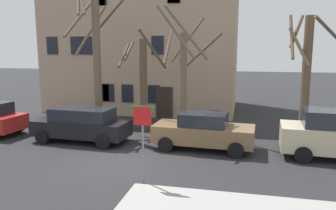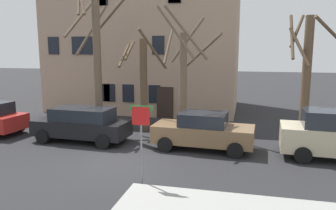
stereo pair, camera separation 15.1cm
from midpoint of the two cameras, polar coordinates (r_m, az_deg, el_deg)
name	(u,v)px [view 1 (the left image)]	position (r m, az deg, el deg)	size (l,w,h in m)	color
ground_plane	(120,163)	(13.55, -8.57, -9.94)	(120.00, 120.00, 0.00)	#262628
building_main	(146,36)	(26.01, -3.93, 11.90)	(14.21, 8.53, 11.04)	tan
tree_bare_near	(96,54)	(18.36, -12.70, 8.59)	(3.16, 2.81, 8.16)	brown
tree_bare_mid	(142,81)	(18.30, -4.71, 4.23)	(2.59, 2.32, 5.61)	brown
tree_bare_far	(184,75)	(16.65, 2.47, 5.22)	(3.13, 3.29, 6.59)	brown
tree_bare_end	(305,75)	(16.63, 22.50, 4.82)	(2.44, 2.39, 6.16)	brown
car_black_wagon	(82,124)	(16.77, -15.00, -3.23)	(4.81, 2.18, 1.70)	black
car_brown_sedan	(203,131)	(15.08, 5.89, -4.50)	(4.62, 2.25, 1.70)	brown
street_sign_pole	(143,130)	(10.83, -4.82, -4.34)	(0.76, 0.07, 2.71)	slate
bicycle_leaning	(98,124)	(18.89, -12.22, -3.31)	(1.75, 0.12, 1.03)	black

